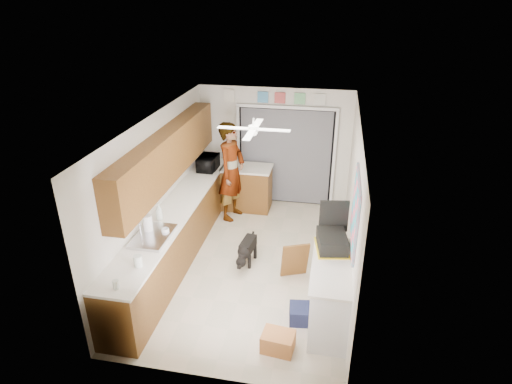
{
  "coord_description": "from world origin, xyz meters",
  "views": [
    {
      "loc": [
        1.22,
        -6.07,
        4.25
      ],
      "look_at": [
        0.0,
        0.4,
        1.15
      ],
      "focal_mm": 30.0,
      "sensor_mm": 36.0,
      "label": 1
    }
  ],
  "objects_px": {
    "soap_bottle": "(159,211)",
    "cardboard_box": "(278,342)",
    "cup": "(165,231)",
    "man": "(232,172)",
    "dog": "(248,250)",
    "microwave": "(208,163)",
    "navy_crate": "(303,314)",
    "paper_towel_roll": "(148,224)",
    "suitcase": "(332,241)"
  },
  "relations": [
    {
      "from": "microwave",
      "to": "suitcase",
      "type": "bearing_deg",
      "value": -133.57
    },
    {
      "from": "cardboard_box",
      "to": "suitcase",
      "type": "bearing_deg",
      "value": 61.54
    },
    {
      "from": "suitcase",
      "to": "cardboard_box",
      "type": "bearing_deg",
      "value": -128.24
    },
    {
      "from": "microwave",
      "to": "soap_bottle",
      "type": "xyz_separation_m",
      "value": [
        -0.16,
        -2.17,
        -0.0
      ]
    },
    {
      "from": "microwave",
      "to": "cup",
      "type": "xyz_separation_m",
      "value": [
        0.09,
        -2.58,
        -0.1
      ]
    },
    {
      "from": "navy_crate",
      "to": "dog",
      "type": "distance_m",
      "value": 1.66
    },
    {
      "from": "cardboard_box",
      "to": "dog",
      "type": "bearing_deg",
      "value": 112.77
    },
    {
      "from": "microwave",
      "to": "man",
      "type": "bearing_deg",
      "value": -106.5
    },
    {
      "from": "cardboard_box",
      "to": "cup",
      "type": "bearing_deg",
      "value": 151.01
    },
    {
      "from": "paper_towel_roll",
      "to": "cardboard_box",
      "type": "relative_size",
      "value": 0.71
    },
    {
      "from": "suitcase",
      "to": "navy_crate",
      "type": "distance_m",
      "value": 1.1
    },
    {
      "from": "cardboard_box",
      "to": "dog",
      "type": "distance_m",
      "value": 2.04
    },
    {
      "from": "navy_crate",
      "to": "cardboard_box",
      "type": "bearing_deg",
      "value": -114.4
    },
    {
      "from": "microwave",
      "to": "navy_crate",
      "type": "height_order",
      "value": "microwave"
    },
    {
      "from": "microwave",
      "to": "man",
      "type": "relative_size",
      "value": 0.26
    },
    {
      "from": "suitcase",
      "to": "cardboard_box",
      "type": "xyz_separation_m",
      "value": [
        -0.59,
        -1.09,
        -0.92
      ]
    },
    {
      "from": "microwave",
      "to": "soap_bottle",
      "type": "relative_size",
      "value": 1.82
    },
    {
      "from": "suitcase",
      "to": "man",
      "type": "relative_size",
      "value": 0.26
    },
    {
      "from": "man",
      "to": "dog",
      "type": "height_order",
      "value": "man"
    },
    {
      "from": "cup",
      "to": "cardboard_box",
      "type": "distance_m",
      "value": 2.31
    },
    {
      "from": "suitcase",
      "to": "man",
      "type": "bearing_deg",
      "value": 121.0
    },
    {
      "from": "microwave",
      "to": "dog",
      "type": "bearing_deg",
      "value": -144.85
    },
    {
      "from": "soap_bottle",
      "to": "dog",
      "type": "bearing_deg",
      "value": 17.86
    },
    {
      "from": "soap_bottle",
      "to": "dog",
      "type": "xyz_separation_m",
      "value": [
        1.35,
        0.43,
        -0.84
      ]
    },
    {
      "from": "paper_towel_roll",
      "to": "suitcase",
      "type": "xyz_separation_m",
      "value": [
        2.73,
        0.08,
        -0.03
      ]
    },
    {
      "from": "soap_bottle",
      "to": "cup",
      "type": "bearing_deg",
      "value": -57.46
    },
    {
      "from": "paper_towel_roll",
      "to": "microwave",
      "type": "bearing_deg",
      "value": 86.38
    },
    {
      "from": "cardboard_box",
      "to": "navy_crate",
      "type": "bearing_deg",
      "value": 65.6
    },
    {
      "from": "suitcase",
      "to": "dog",
      "type": "height_order",
      "value": "suitcase"
    },
    {
      "from": "suitcase",
      "to": "soap_bottle",
      "type": "bearing_deg",
      "value": 162.92
    },
    {
      "from": "paper_towel_roll",
      "to": "suitcase",
      "type": "relative_size",
      "value": 0.56
    },
    {
      "from": "microwave",
      "to": "soap_bottle",
      "type": "bearing_deg",
      "value": 176.66
    },
    {
      "from": "navy_crate",
      "to": "dog",
      "type": "relative_size",
      "value": 0.61
    },
    {
      "from": "cup",
      "to": "suitcase",
      "type": "bearing_deg",
      "value": 1.27
    },
    {
      "from": "cup",
      "to": "cardboard_box",
      "type": "bearing_deg",
      "value": -28.99
    },
    {
      "from": "dog",
      "to": "microwave",
      "type": "bearing_deg",
      "value": 131.36
    },
    {
      "from": "soap_bottle",
      "to": "paper_towel_roll",
      "type": "height_order",
      "value": "paper_towel_roll"
    },
    {
      "from": "paper_towel_roll",
      "to": "suitcase",
      "type": "height_order",
      "value": "paper_towel_roll"
    },
    {
      "from": "soap_bottle",
      "to": "paper_towel_roll",
      "type": "relative_size",
      "value": 0.99
    },
    {
      "from": "cardboard_box",
      "to": "man",
      "type": "bearing_deg",
      "value": 112.65
    },
    {
      "from": "cup",
      "to": "cardboard_box",
      "type": "xyz_separation_m",
      "value": [
        1.88,
        -1.04,
        -0.86
      ]
    },
    {
      "from": "cup",
      "to": "man",
      "type": "xyz_separation_m",
      "value": [
        0.44,
        2.41,
        0.02
      ]
    },
    {
      "from": "soap_bottle",
      "to": "cardboard_box",
      "type": "xyz_separation_m",
      "value": [
        2.13,
        -1.44,
        -0.96
      ]
    },
    {
      "from": "man",
      "to": "cup",
      "type": "bearing_deg",
      "value": -175.98
    },
    {
      "from": "microwave",
      "to": "cup",
      "type": "bearing_deg",
      "value": -176.93
    },
    {
      "from": "cup",
      "to": "navy_crate",
      "type": "relative_size",
      "value": 0.29
    },
    {
      "from": "cup",
      "to": "man",
      "type": "bearing_deg",
      "value": 79.76
    },
    {
      "from": "paper_towel_roll",
      "to": "man",
      "type": "distance_m",
      "value": 2.53
    },
    {
      "from": "microwave",
      "to": "soap_bottle",
      "type": "distance_m",
      "value": 2.18
    },
    {
      "from": "paper_towel_roll",
      "to": "navy_crate",
      "type": "distance_m",
      "value": 2.63
    }
  ]
}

